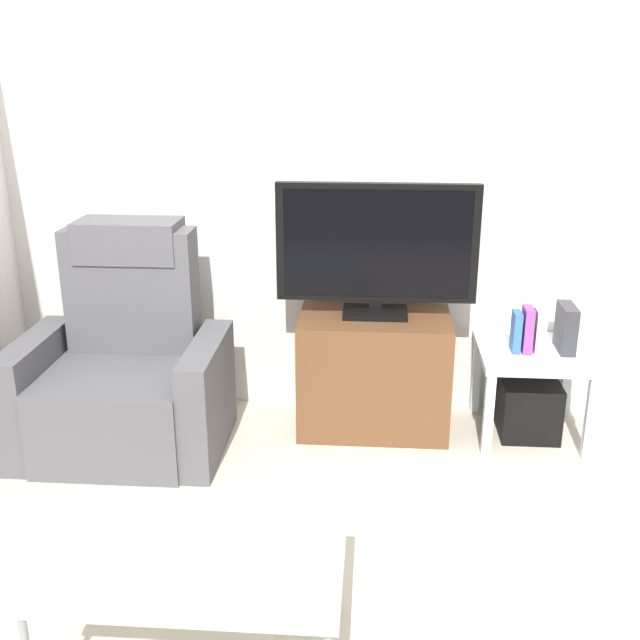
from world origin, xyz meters
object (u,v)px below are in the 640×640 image
side_table (533,364)px  cell_phone (213,562)px  game_console (566,328)px  book_middle (527,330)px  coffee_table (195,559)px  recliner_armchair (125,372)px  book_rightmost (539,331)px  subwoofer_box (528,408)px  book_leftmost (516,332)px  tv_stand (374,372)px  television (377,247)px

side_table → cell_phone: (-1.25, -1.70, 0.03)m
game_console → side_table: bearing=-176.1°
book_middle → coffee_table: book_middle is taller
recliner_armchair → side_table: 2.02m
side_table → book_rightmost: 0.18m
side_table → book_middle: book_middle is taller
side_table → subwoofer_box: 0.24m
book_leftmost → cell_phone: book_leftmost is taller
side_table → book_middle: bearing=-157.4°
recliner_armchair → game_console: bearing=14.1°
book_middle → game_console: game_console is taller
tv_stand → television: 0.65m
recliner_armchair → cell_phone: bearing=-55.2°
subwoofer_box → game_console: bearing=3.9°
book_leftmost → side_table: bearing=11.3°
tv_stand → game_console: 0.97m
television → book_rightmost: (0.80, -0.06, -0.39)m
book_leftmost → coffee_table: (-1.22, -1.63, -0.17)m
television → recliner_armchair: bearing=-167.9°
tv_stand → side_table: bearing=-1.7°
subwoofer_box → cell_phone: bearing=-126.3°
television → cell_phone: 1.88m
recliner_armchair → subwoofer_box: size_ratio=3.72×
subwoofer_box → coffee_table: bearing=-128.5°
recliner_armchair → book_leftmost: recliner_armchair is taller
subwoofer_box → cell_phone: (-1.25, -1.70, 0.28)m
side_table → cell_phone: 2.12m
coffee_table → cell_phone: (0.07, -0.05, 0.03)m
side_table → subwoofer_box: bearing=0.0°
side_table → game_console: game_console is taller
book_rightmost → subwoofer_box: bearing=115.9°
book_leftmost → game_console: size_ratio=0.87×
tv_stand → cell_phone: bearing=-105.0°
tv_stand → game_console: (0.93, -0.01, 0.27)m
recliner_armchair → subwoofer_box: bearing=14.2°
book_rightmost → game_console: (0.14, 0.03, 0.01)m
recliner_armchair → book_rightmost: bearing=13.6°
coffee_table → television: bearing=72.7°
tv_stand → game_console: game_console is taller
book_middle → book_rightmost: bearing=0.0°
television → subwoofer_box: bearing=-3.0°
recliner_armchair → book_leftmost: 1.92m
game_console → book_leftmost: bearing=-173.0°
coffee_table → cell_phone: size_ratio=6.00×
side_table → tv_stand: bearing=178.3°
tv_stand → coffee_table: tv_stand is taller
book_middle → book_rightmost: 0.06m
recliner_armchair → book_middle: (1.96, 0.20, 0.20)m
book_middle → book_rightmost: size_ratio=1.03×
television → book_leftmost: television is taller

